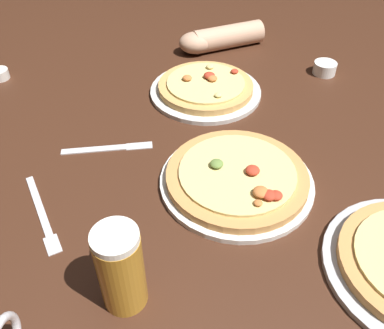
% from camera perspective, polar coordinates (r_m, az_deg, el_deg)
% --- Properties ---
extents(ground_plane, '(2.40, 2.40, 0.03)m').
position_cam_1_polar(ground_plane, '(0.91, 0.00, -1.64)').
color(ground_plane, '#3D2114').
extents(pizza_plate_near, '(0.32, 0.32, 0.05)m').
position_cam_1_polar(pizza_plate_near, '(0.87, 6.18, -1.86)').
color(pizza_plate_near, silver).
rests_on(pizza_plate_near, ground_plane).
extents(pizza_plate_far, '(0.30, 0.30, 0.05)m').
position_cam_1_polar(pizza_plate_far, '(1.14, 1.88, 10.40)').
color(pizza_plate_far, silver).
rests_on(pizza_plate_far, ground_plane).
extents(beer_mug_dark, '(0.07, 0.13, 0.16)m').
position_cam_1_polar(beer_mug_dark, '(0.66, -9.79, -13.52)').
color(beer_mug_dark, '#B27A23').
rests_on(beer_mug_dark, ground_plane).
extents(ramekin_sauce, '(0.06, 0.06, 0.03)m').
position_cam_1_polar(ramekin_sauce, '(1.30, 17.69, 12.44)').
color(ramekin_sauce, white).
rests_on(ramekin_sauce, ground_plane).
extents(fork_left, '(0.09, 0.21, 0.01)m').
position_cam_1_polar(fork_left, '(0.86, -19.84, -6.36)').
color(fork_left, silver).
rests_on(fork_left, ground_plane).
extents(knife_right, '(0.21, 0.02, 0.01)m').
position_cam_1_polar(knife_right, '(0.98, -11.44, 2.25)').
color(knife_right, silver).
rests_on(knife_right, ground_plane).
extents(diner_arm, '(0.28, 0.13, 0.07)m').
position_cam_1_polar(diner_arm, '(1.37, 3.57, 16.82)').
color(diner_arm, tan).
rests_on(diner_arm, ground_plane).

